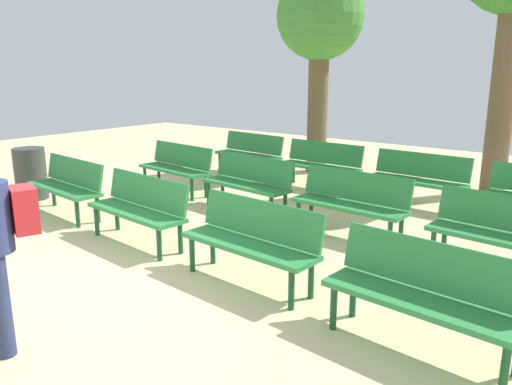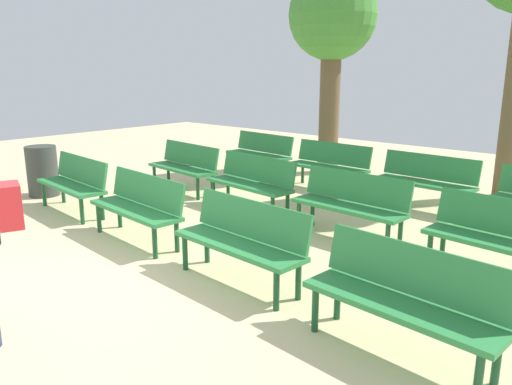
{
  "view_description": "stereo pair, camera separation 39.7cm",
  "coord_description": "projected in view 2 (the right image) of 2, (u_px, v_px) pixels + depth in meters",
  "views": [
    {
      "loc": [
        4.17,
        -2.39,
        2.23
      ],
      "look_at": [
        0.0,
        2.93,
        0.55
      ],
      "focal_mm": 35.14,
      "sensor_mm": 36.0,
      "label": 1
    },
    {
      "loc": [
        4.48,
        -2.13,
        2.23
      ],
      "look_at": [
        0.0,
        2.93,
        0.55
      ],
      "focal_mm": 35.14,
      "sensor_mm": 36.0,
      "label": 2
    }
  ],
  "objects": [
    {
      "name": "bench_r1_c0",
      "position": [
        185.0,
        164.0,
        9.26
      ],
      "size": [
        1.64,
        0.63,
        0.87
      ],
      "rotation": [
        0.0,
        0.0,
        -0.1
      ],
      "color": "#2D8442",
      "rests_on": "ground_plane"
    },
    {
      "name": "bench_r0_c1",
      "position": [
        139.0,
        204.0,
        6.57
      ],
      "size": [
        1.63,
        0.6,
        0.87
      ],
      "rotation": [
        0.0,
        0.0,
        -0.07
      ],
      "color": "#2D8442",
      "rests_on": "ground_plane"
    },
    {
      "name": "bench_r0_c0",
      "position": [
        75.0,
        181.0,
        7.9
      ],
      "size": [
        1.63,
        0.61,
        0.87
      ],
      "rotation": [
        0.0,
        0.0,
        -0.08
      ],
      "color": "#2D8442",
      "rests_on": "ground_plane"
    },
    {
      "name": "tree_0",
      "position": [
        332.0,
        23.0,
        10.31
      ],
      "size": [
        1.82,
        1.82,
        4.2
      ],
      "color": "brown",
      "rests_on": "ground_plane"
    },
    {
      "name": "bench_r1_c1",
      "position": [
        252.0,
        180.0,
        7.97
      ],
      "size": [
        1.64,
        0.63,
        0.87
      ],
      "rotation": [
        0.0,
        0.0,
        -0.09
      ],
      "color": "#2D8442",
      "rests_on": "ground_plane"
    },
    {
      "name": "bench_r0_c2",
      "position": [
        243.0,
        237.0,
        5.27
      ],
      "size": [
        1.62,
        0.57,
        0.87
      ],
      "rotation": [
        0.0,
        0.0,
        -0.06
      ],
      "color": "#2D8442",
      "rests_on": "ground_plane"
    },
    {
      "name": "trash_bin",
      "position": [
        42.0,
        171.0,
        8.94
      ],
      "size": [
        0.53,
        0.53,
        0.9
      ],
      "primitive_type": "cylinder",
      "color": "#383D38",
      "rests_on": "ground_plane"
    },
    {
      "name": "bench_r2_c2",
      "position": [
        426.0,
        178.0,
        8.08
      ],
      "size": [
        1.62,
        0.54,
        0.87
      ],
      "rotation": [
        0.0,
        0.0,
        -0.04
      ],
      "color": "#2D8442",
      "rests_on": "ground_plane"
    },
    {
      "name": "bench_r1_c3",
      "position": [
        504.0,
        235.0,
        5.32
      ],
      "size": [
        1.63,
        0.61,
        0.87
      ],
      "rotation": [
        0.0,
        0.0,
        -0.08
      ],
      "color": "#2D8442",
      "rests_on": "ground_plane"
    },
    {
      "name": "bench_r2_c1",
      "position": [
        330.0,
        163.0,
        9.37
      ],
      "size": [
        1.62,
        0.54,
        0.87
      ],
      "rotation": [
        0.0,
        0.0,
        -0.04
      ],
      "color": "#2D8442",
      "rests_on": "ground_plane"
    },
    {
      "name": "bench_r2_c0",
      "position": [
        260.0,
        151.0,
        10.7
      ],
      "size": [
        1.64,
        0.62,
        0.87
      ],
      "rotation": [
        0.0,
        0.0,
        -0.09
      ],
      "color": "#2D8442",
      "rests_on": "ground_plane"
    },
    {
      "name": "bench_r1_c2",
      "position": [
        351.0,
        201.0,
        6.69
      ],
      "size": [
        1.62,
        0.55,
        0.87
      ],
      "rotation": [
        0.0,
        0.0,
        -0.04
      ],
      "color": "#2D8442",
      "rests_on": "ground_plane"
    },
    {
      "name": "ground_plane",
      "position": [
        61.0,
        299.0,
        4.97
      ],
      "size": [
        24.0,
        24.0,
        0.0
      ],
      "primitive_type": "plane",
      "color": "beige"
    },
    {
      "name": "bench_r0_c3",
      "position": [
        405.0,
        294.0,
        3.93
      ],
      "size": [
        1.63,
        0.59,
        0.87
      ],
      "rotation": [
        0.0,
        0.0,
        -0.07
      ],
      "color": "#2D8442",
      "rests_on": "ground_plane"
    }
  ]
}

